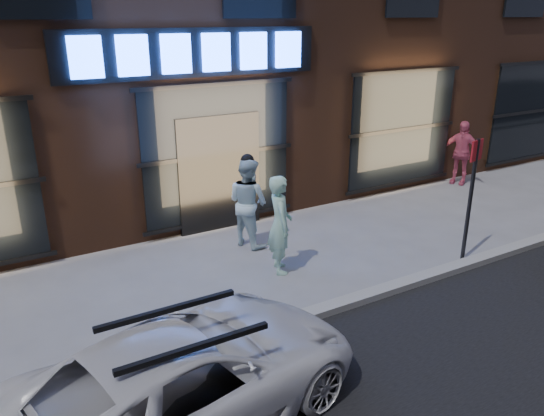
{
  "coord_description": "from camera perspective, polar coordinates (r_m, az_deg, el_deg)",
  "views": [
    {
      "loc": [
        -4.32,
        -5.67,
        4.29
      ],
      "look_at": [
        -0.1,
        1.6,
        1.2
      ],
      "focal_mm": 35.0,
      "sensor_mm": 36.0,
      "label": 1
    }
  ],
  "objects": [
    {
      "name": "curb",
      "position": [
        8.28,
        6.26,
        -10.65
      ],
      "size": [
        60.0,
        0.25,
        0.12
      ],
      "primitive_type": "cube",
      "color": "gray",
      "rests_on": "ground"
    },
    {
      "name": "sign_post",
      "position": [
        10.0,
        20.68,
        1.93
      ],
      "size": [
        0.36,
        0.12,
        2.28
      ],
      "rotation": [
        0.0,
        0.0,
        0.24
      ],
      "color": "#262628",
      "rests_on": "ground"
    },
    {
      "name": "white_suv",
      "position": [
        6.08,
        -9.44,
        -17.63
      ],
      "size": [
        4.56,
        2.83,
        1.18
      ],
      "primitive_type": "imported",
      "rotation": [
        0.0,
        0.0,
        1.79
      ],
      "color": "silver",
      "rests_on": "ground"
    },
    {
      "name": "ground",
      "position": [
        8.32,
        6.25,
        -11.0
      ],
      "size": [
        90.0,
        90.0,
        0.0
      ],
      "primitive_type": "plane",
      "color": "slate",
      "rests_on": "ground"
    },
    {
      "name": "man_cap",
      "position": [
        10.21,
        -2.59,
        0.64
      ],
      "size": [
        0.91,
        1.02,
        1.75
      ],
      "primitive_type": "imported",
      "rotation": [
        0.0,
        0.0,
        1.91
      ],
      "color": "white",
      "rests_on": "ground"
    },
    {
      "name": "passerby",
      "position": [
        14.9,
        19.65,
        5.64
      ],
      "size": [
        0.8,
        1.07,
        1.69
      ],
      "primitive_type": "imported",
      "rotation": [
        0.0,
        0.0,
        -1.12
      ],
      "color": "#D85979",
      "rests_on": "ground"
    },
    {
      "name": "man_bowtie",
      "position": [
        9.13,
        0.86,
        -1.78
      ],
      "size": [
        0.61,
        0.74,
        1.75
      ],
      "primitive_type": "imported",
      "rotation": [
        0.0,
        0.0,
        1.24
      ],
      "color": "#A3D6BE",
      "rests_on": "ground"
    }
  ]
}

